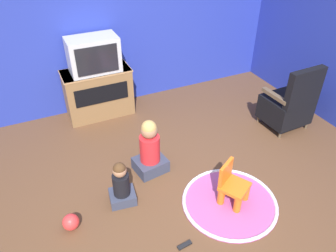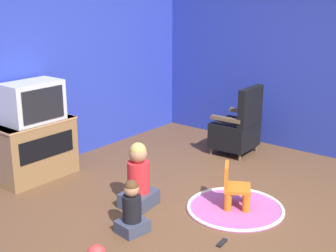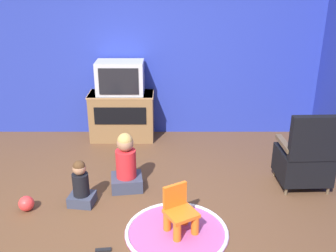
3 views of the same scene
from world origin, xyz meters
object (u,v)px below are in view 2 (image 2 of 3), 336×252
at_px(yellow_kid_chair, 235,190).
at_px(remote_control, 222,243).
at_px(child_watching_center, 139,179).
at_px(television, 33,102).
at_px(tv_cabinet, 36,149).
at_px(black_armchair, 238,128).
at_px(child_watching_left, 132,210).

relative_size(yellow_kid_chair, remote_control, 3.18).
bearing_deg(remote_control, child_watching_center, 77.92).
xyz_separation_m(television, child_watching_center, (0.21, -1.49, -0.66)).
xyz_separation_m(tv_cabinet, yellow_kid_chair, (0.82, -2.34, -0.18)).
height_order(black_armchair, remote_control, black_armchair).
bearing_deg(television, yellow_kid_chair, -70.54).
relative_size(tv_cabinet, child_watching_left, 1.80).
bearing_deg(black_armchair, child_watching_center, -1.24).
distance_m(child_watching_left, remote_control, 0.90).
bearing_deg(black_armchair, television, -34.26).
height_order(black_armchair, child_watching_center, black_armchair).
distance_m(yellow_kid_chair, child_watching_center, 1.04).
distance_m(tv_cabinet, remote_control, 2.67).
height_order(yellow_kid_chair, child_watching_left, child_watching_left).
bearing_deg(yellow_kid_chair, child_watching_left, 125.46).
relative_size(television, remote_control, 4.49).
bearing_deg(television, remote_control, -87.96).
bearing_deg(television, black_armchair, -32.02).
relative_size(black_armchair, child_watching_left, 1.81).
bearing_deg(child_watching_left, remote_control, -57.78).
height_order(television, remote_control, television).
bearing_deg(television, child_watching_center, -82.06).
bearing_deg(child_watching_left, child_watching_center, 43.95).
height_order(yellow_kid_chair, remote_control, yellow_kid_chair).
bearing_deg(television, tv_cabinet, 90.00).
distance_m(tv_cabinet, yellow_kid_chair, 2.49).
xyz_separation_m(yellow_kid_chair, remote_control, (-0.73, -0.30, -0.19)).
relative_size(tv_cabinet, black_armchair, 0.99).
xyz_separation_m(child_watching_left, remote_control, (0.36, -0.80, -0.22)).
distance_m(yellow_kid_chair, remote_control, 0.81).
distance_m(yellow_kid_chair, child_watching_left, 1.19).
xyz_separation_m(black_armchair, child_watching_left, (-2.59, -0.38, -0.14)).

